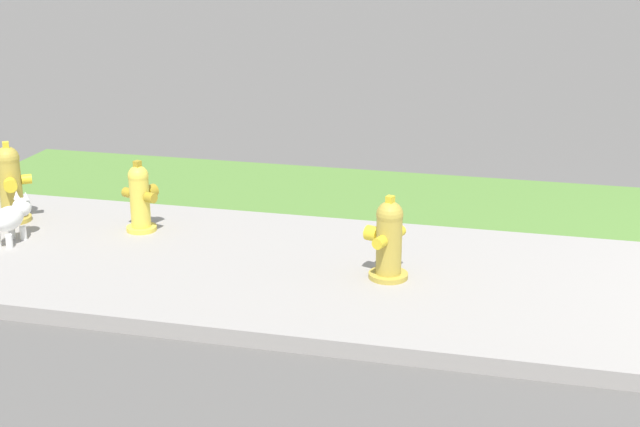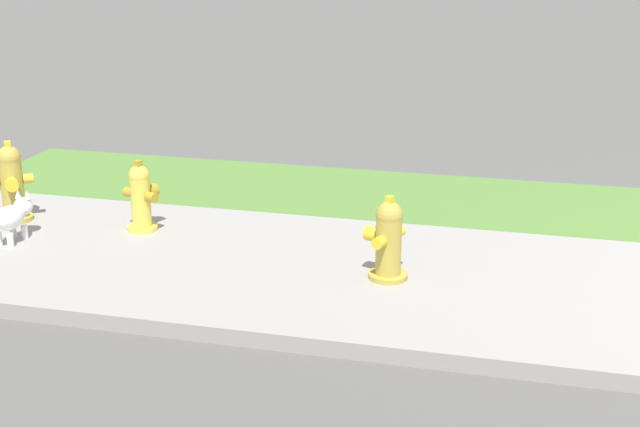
% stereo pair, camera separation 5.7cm
% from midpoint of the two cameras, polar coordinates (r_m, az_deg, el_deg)
% --- Properties ---
extents(fire_hydrant_by_grass_verge, '(0.36, 0.33, 0.66)m').
position_cam_midpoint_polar(fire_hydrant_by_grass_verge, '(8.09, -11.18, 1.00)').
color(fire_hydrant_by_grass_verge, yellow).
rests_on(fire_hydrant_by_grass_verge, ground).
extents(fire_hydrant_across_street, '(0.36, 0.39, 0.68)m').
position_cam_midpoint_polar(fire_hydrant_across_street, '(6.89, 4.61, -1.71)').
color(fire_hydrant_across_street, gold).
rests_on(fire_hydrant_across_street, ground).
extents(fire_hydrant_mid_block, '(0.37, 0.36, 0.76)m').
position_cam_midpoint_polar(fire_hydrant_mid_block, '(8.64, -18.94, 1.84)').
color(fire_hydrant_mid_block, gold).
rests_on(fire_hydrant_mid_block, ground).
extents(small_white_dog, '(0.21, 0.52, 0.41)m').
position_cam_midpoint_polar(small_white_dog, '(8.14, -18.87, -0.17)').
color(small_white_dog, white).
rests_on(small_white_dog, ground).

